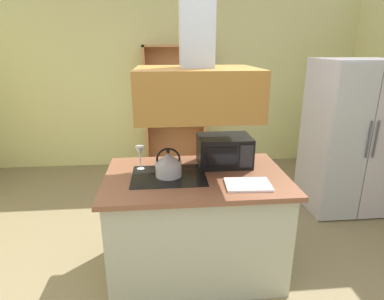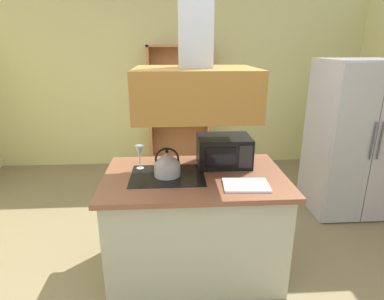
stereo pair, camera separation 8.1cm
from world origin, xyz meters
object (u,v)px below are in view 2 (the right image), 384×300
at_px(refrigerator, 354,139).
at_px(wine_glass_on_counter, 139,152).
at_px(microwave, 224,151).
at_px(dish_cabinet, 179,115).
at_px(cutting_board, 246,185).
at_px(kettle, 167,164).

relative_size(refrigerator, wine_glass_on_counter, 8.63).
bearing_deg(wine_glass_on_counter, refrigerator, 18.79).
xyz_separation_m(microwave, wine_glass_on_counter, (-0.73, -0.05, 0.02)).
relative_size(refrigerator, microwave, 3.86).
xyz_separation_m(dish_cabinet, microwave, (0.34, -2.33, 0.17)).
distance_m(refrigerator, wine_glass_on_counter, 2.52).
xyz_separation_m(cutting_board, wine_glass_on_counter, (-0.83, 0.42, 0.14)).
height_order(kettle, wine_glass_on_counter, kettle).
distance_m(kettle, wine_glass_on_counter, 0.30).
xyz_separation_m(kettle, wine_glass_on_counter, (-0.24, 0.17, 0.05)).
bearing_deg(dish_cabinet, refrigerator, -38.37).
height_order(kettle, cutting_board, kettle).
height_order(dish_cabinet, cutting_board, dish_cabinet).
bearing_deg(microwave, wine_glass_on_counter, -176.20).
bearing_deg(dish_cabinet, microwave, -81.76).
bearing_deg(microwave, dish_cabinet, 98.24).
height_order(cutting_board, microwave, microwave).
bearing_deg(dish_cabinet, kettle, -93.54).
height_order(refrigerator, microwave, refrigerator).
relative_size(dish_cabinet, kettle, 8.10).
height_order(refrigerator, dish_cabinet, dish_cabinet).
distance_m(microwave, wine_glass_on_counter, 0.73).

